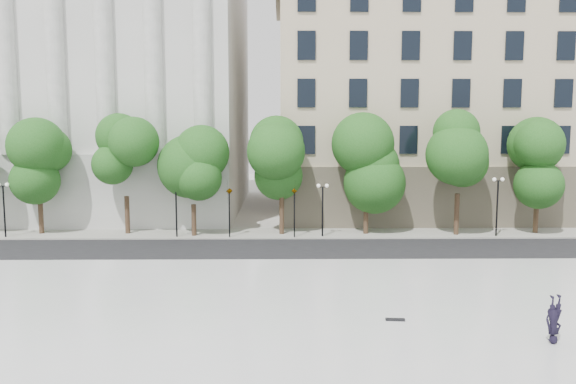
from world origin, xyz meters
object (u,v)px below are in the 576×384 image
traffic_light_east (294,189)px  skateboard (395,320)px  person_lying (553,337)px  traffic_light_west (229,188)px

traffic_light_east → skateboard: bearing=-79.2°
traffic_light_east → person_lying: 23.08m
person_lying → skateboard: 5.67m
traffic_light_east → traffic_light_west: bearing=180.0°
skateboard → person_lying: bearing=-19.7°
traffic_light_west → traffic_light_east: traffic_light_west is taller
person_lying → skateboard: (-5.13, 2.42, -0.20)m
traffic_light_east → person_lying: bearing=-67.7°
traffic_light_east → skateboard: 19.34m
person_lying → skateboard: bearing=139.5°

